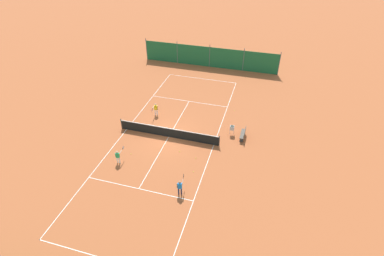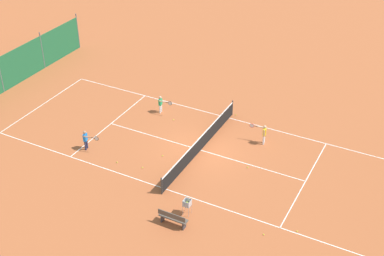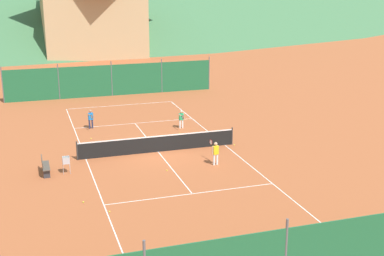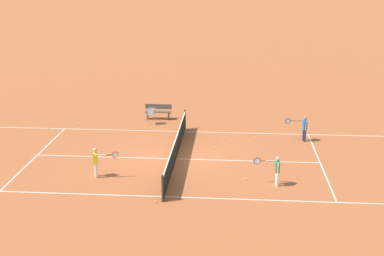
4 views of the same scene
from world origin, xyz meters
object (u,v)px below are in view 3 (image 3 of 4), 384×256
Objects in this scene: tennis_ball_far_corner at (99,146)px; tennis_net at (158,144)px; tennis_ball_by_net_left at (110,212)px; player_far_service at (215,151)px; tennis_ball_by_net_right at (234,145)px; tennis_ball_alley_left at (91,139)px; tennis_ball_near_corner at (83,202)px; player_far_baseline at (181,118)px; ball_hopper at (66,161)px; tennis_ball_mid_court at (125,145)px; tennis_ball_service_box at (167,170)px; player_near_service at (91,118)px; alpine_chalet at (92,8)px; courtside_bench at (45,166)px; tennis_ball_alley_right at (180,133)px.

tennis_net is at bearing -34.30° from tennis_ball_far_corner.
tennis_net is at bearing 61.11° from tennis_ball_by_net_left.
tennis_ball_by_net_right is at bearing 50.95° from player_far_service.
player_far_service reaches higher than tennis_ball_alley_left.
player_far_service is 7.90m from tennis_ball_near_corner.
tennis_ball_by_net_left is at bearing -120.11° from player_far_baseline.
tennis_ball_alley_left is 1.58m from tennis_ball_far_corner.
player_far_baseline is 1.36× the size of ball_hopper.
tennis_ball_mid_court is at bearing 74.88° from tennis_ball_by_net_left.
tennis_ball_by_net_left and tennis_ball_mid_court have the same top height.
tennis_ball_far_corner is (-2.77, 5.24, 0.00)m from tennis_ball_service_box.
player_near_service reaches higher than tennis_ball_by_net_left.
alpine_chalet is (7.10, 41.12, 5.17)m from ball_hopper.
player_near_service is 19.31× the size of tennis_ball_by_net_right.
tennis_ball_by_net_right is 5.72m from tennis_ball_service_box.
alpine_chalet is (8.15, 40.88, 5.37)m from courtside_bench.
tennis_ball_by_net_left is 0.01× the size of alpine_chalet.
tennis_ball_by_net_left and tennis_ball_far_corner have the same top height.
tennis_ball_by_net_right is 39.97m from alpine_chalet.
player_far_service is 7.75m from ball_hopper.
player_far_service reaches higher than ball_hopper.
player_far_service is 2.81m from tennis_ball_service_box.
player_near_service is (-3.01, 6.00, 0.24)m from tennis_net.
tennis_ball_service_box is at bearing -112.14° from tennis_ball_alley_right.
tennis_ball_mid_court is at bearing -148.88° from player_far_baseline.
player_far_service is 19.22× the size of tennis_ball_alley_left.
courtside_bench is at bearing -101.27° from alpine_chalet.
tennis_ball_mid_court is at bearing 66.04° from tennis_ball_near_corner.
ball_hopper is (-1.96, -5.58, 0.62)m from tennis_ball_alley_left.
player_far_service is 6.17m from tennis_ball_mid_court.
tennis_ball_near_corner is (-1.92, -11.88, -0.71)m from player_near_service.
tennis_ball_by_net_right is (2.23, 2.74, -0.71)m from player_far_service.
tennis_ball_mid_court is at bearing 35.24° from courtside_bench.
tennis_ball_by_net_left is at bearing -120.99° from tennis_ball_alley_right.
ball_hopper is at bearing -99.79° from alpine_chalet.
tennis_ball_alley_left is (-0.32, -2.34, -0.71)m from player_near_service.
tennis_ball_near_corner is at bearing -128.57° from tennis_ball_alley_right.
courtside_bench is (-6.34, -1.68, -0.05)m from tennis_net.
player_near_service reaches higher than tennis_ball_alley_right.
alpine_chalet is at bearing 87.37° from tennis_net.
tennis_ball_alley_right is (2.52, 6.20, 0.00)m from tennis_ball_service_box.
ball_hopper reaches higher than tennis_ball_far_corner.
courtside_bench is (-3.01, -5.35, 0.42)m from tennis_ball_alley_left.
player_near_service is at bearing 106.40° from tennis_ball_service_box.
player_far_service is at bearing -7.98° from ball_hopper.
alpine_chalet is (4.89, 37.09, 5.79)m from tennis_ball_far_corner.
tennis_ball_alley_right is (-0.19, 6.07, -0.71)m from player_far_service.
tennis_ball_service_box is 1.00× the size of tennis_ball_mid_court.
tennis_ball_by_net_left is 9.23m from tennis_ball_mid_court.
tennis_ball_near_corner is (-1.61, -9.54, 0.00)m from tennis_ball_alley_left.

